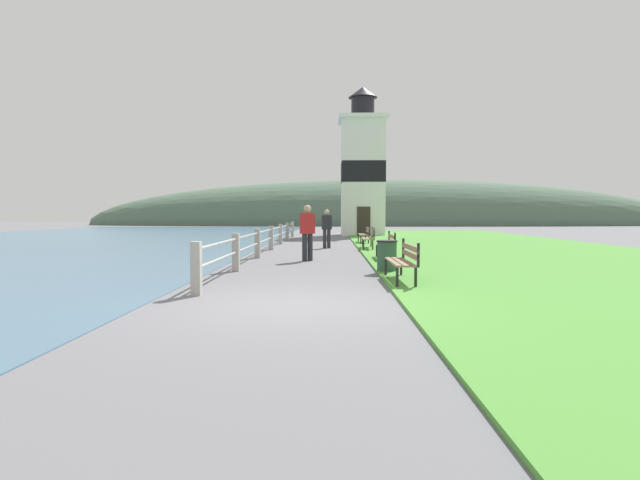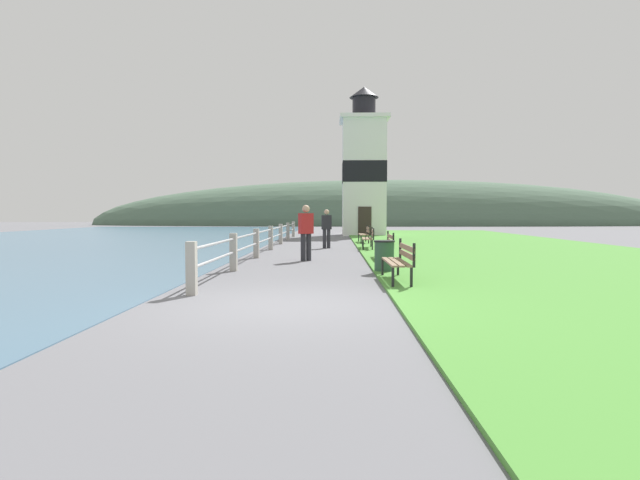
{
  "view_description": "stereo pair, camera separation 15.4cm",
  "coord_description": "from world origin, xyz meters",
  "px_view_note": "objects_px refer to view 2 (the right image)",
  "views": [
    {
      "loc": [
        0.72,
        -8.22,
        1.53
      ],
      "look_at": [
        0.22,
        14.93,
        0.3
      ],
      "focal_mm": 28.0,
      "sensor_mm": 36.0,
      "label": 1
    },
    {
      "loc": [
        0.87,
        -8.21,
        1.53
      ],
      "look_at": [
        0.22,
        14.93,
        0.3
      ],
      "focal_mm": 28.0,
      "sensor_mm": 36.0,
      "label": 2
    }
  ],
  "objects_px": {
    "park_bench_near": "(400,259)",
    "person_strolling": "(327,227)",
    "person_by_railing": "(306,231)",
    "park_bench_far": "(369,237)",
    "trash_bin": "(384,257)",
    "park_bench_midway": "(386,244)",
    "lighthouse": "(364,170)",
    "park_bench_by_lighthouse": "(365,233)"
  },
  "relations": [
    {
      "from": "park_bench_near",
      "to": "person_strolling",
      "type": "bearing_deg",
      "value": -81.51
    },
    {
      "from": "person_by_railing",
      "to": "park_bench_far",
      "type": "bearing_deg",
      "value": -55.01
    },
    {
      "from": "person_strolling",
      "to": "trash_bin",
      "type": "xyz_separation_m",
      "value": [
        1.62,
        -9.11,
        -0.5
      ]
    },
    {
      "from": "park_bench_midway",
      "to": "park_bench_far",
      "type": "bearing_deg",
      "value": -87.34
    },
    {
      "from": "lighthouse",
      "to": "trash_bin",
      "type": "bearing_deg",
      "value": -92.0
    },
    {
      "from": "park_bench_far",
      "to": "trash_bin",
      "type": "distance_m",
      "value": 8.3
    },
    {
      "from": "person_strolling",
      "to": "trash_bin",
      "type": "height_order",
      "value": "person_strolling"
    },
    {
      "from": "lighthouse",
      "to": "person_by_railing",
      "type": "xyz_separation_m",
      "value": [
        -2.98,
        -19.21,
        -3.59
      ]
    },
    {
      "from": "park_bench_near",
      "to": "park_bench_by_lighthouse",
      "type": "relative_size",
      "value": 1.11
    },
    {
      "from": "park_bench_midway",
      "to": "person_by_railing",
      "type": "xyz_separation_m",
      "value": [
        -2.59,
        -0.15,
        0.44
      ]
    },
    {
      "from": "park_bench_midway",
      "to": "person_by_railing",
      "type": "bearing_deg",
      "value": 3.7
    },
    {
      "from": "park_bench_by_lighthouse",
      "to": "person_by_railing",
      "type": "height_order",
      "value": "person_by_railing"
    },
    {
      "from": "park_bench_far",
      "to": "person_strolling",
      "type": "distance_m",
      "value": 2.04
    },
    {
      "from": "park_bench_near",
      "to": "park_bench_by_lighthouse",
      "type": "height_order",
      "value": "same"
    },
    {
      "from": "park_bench_near",
      "to": "park_bench_by_lighthouse",
      "type": "distance_m",
      "value": 14.39
    },
    {
      "from": "park_bench_by_lighthouse",
      "to": "trash_bin",
      "type": "xyz_separation_m",
      "value": [
        -0.29,
        -12.51,
        -0.11
      ]
    },
    {
      "from": "person_by_railing",
      "to": "trash_bin",
      "type": "distance_m",
      "value": 3.93
    },
    {
      "from": "park_bench_far",
      "to": "person_by_railing",
      "type": "relative_size",
      "value": 1.07
    },
    {
      "from": "park_bench_by_lighthouse",
      "to": "lighthouse",
      "type": "xyz_separation_m",
      "value": [
        0.49,
        9.91,
        4.03
      ]
    },
    {
      "from": "park_bench_midway",
      "to": "park_bench_far",
      "type": "relative_size",
      "value": 0.91
    },
    {
      "from": "park_bench_by_lighthouse",
      "to": "person_strolling",
      "type": "bearing_deg",
      "value": 59.39
    },
    {
      "from": "person_strolling",
      "to": "person_by_railing",
      "type": "distance_m",
      "value": 5.93
    },
    {
      "from": "trash_bin",
      "to": "park_bench_midway",
      "type": "bearing_deg",
      "value": 83.32
    },
    {
      "from": "park_bench_by_lighthouse",
      "to": "park_bench_near",
      "type": "bearing_deg",
      "value": 88.29
    },
    {
      "from": "lighthouse",
      "to": "park_bench_far",
      "type": "bearing_deg",
      "value": -92.34
    },
    {
      "from": "lighthouse",
      "to": "person_strolling",
      "type": "relative_size",
      "value": 6.05
    },
    {
      "from": "person_strolling",
      "to": "trash_bin",
      "type": "relative_size",
      "value": 2.04
    },
    {
      "from": "park_bench_by_lighthouse",
      "to": "park_bench_far",
      "type": "bearing_deg",
      "value": 87.63
    },
    {
      "from": "person_strolling",
      "to": "park_bench_far",
      "type": "bearing_deg",
      "value": -125.53
    },
    {
      "from": "person_strolling",
      "to": "person_by_railing",
      "type": "xyz_separation_m",
      "value": [
        -0.58,
        -5.9,
        0.05
      ]
    },
    {
      "from": "park_bench_far",
      "to": "park_bench_by_lighthouse",
      "type": "xyz_separation_m",
      "value": [
        0.09,
        4.21,
        -0.0
      ]
    },
    {
      "from": "park_bench_near",
      "to": "park_bench_far",
      "type": "bearing_deg",
      "value": -90.97
    },
    {
      "from": "park_bench_midway",
      "to": "trash_bin",
      "type": "height_order",
      "value": "park_bench_midway"
    },
    {
      "from": "lighthouse",
      "to": "person_by_railing",
      "type": "height_order",
      "value": "lighthouse"
    },
    {
      "from": "park_bench_by_lighthouse",
      "to": "person_strolling",
      "type": "relative_size",
      "value": 1.03
    },
    {
      "from": "person_by_railing",
      "to": "park_bench_midway",
      "type": "bearing_deg",
      "value": -116.49
    },
    {
      "from": "park_bench_midway",
      "to": "person_strolling",
      "type": "bearing_deg",
      "value": -70.23
    },
    {
      "from": "park_bench_near",
      "to": "park_bench_midway",
      "type": "relative_size",
      "value": 1.12
    },
    {
      "from": "park_bench_far",
      "to": "lighthouse",
      "type": "xyz_separation_m",
      "value": [
        0.58,
        14.12,
        4.02
      ]
    },
    {
      "from": "person_by_railing",
      "to": "park_bench_near",
      "type": "bearing_deg",
      "value": 175.07
    },
    {
      "from": "park_bench_far",
      "to": "trash_bin",
      "type": "relative_size",
      "value": 2.3
    },
    {
      "from": "park_bench_midway",
      "to": "person_strolling",
      "type": "xyz_separation_m",
      "value": [
        -2.02,
        5.76,
        0.39
      ]
    }
  ]
}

